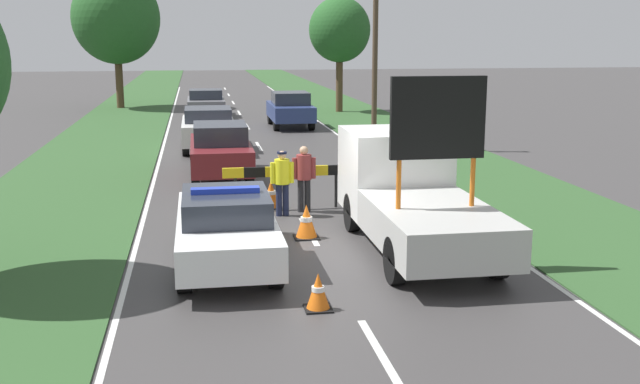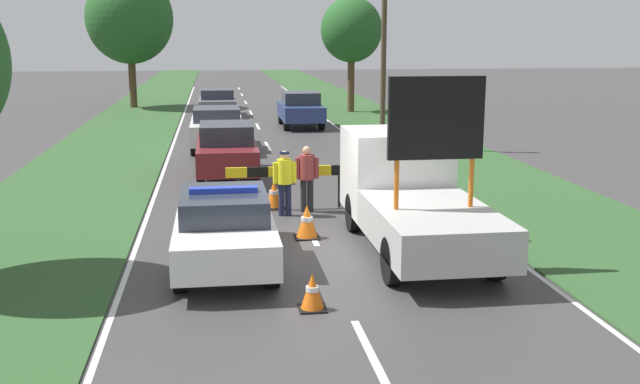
% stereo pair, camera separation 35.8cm
% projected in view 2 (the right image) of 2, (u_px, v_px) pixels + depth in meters
% --- Properties ---
extents(ground_plane, '(160.00, 160.00, 0.00)m').
position_uv_depth(ground_plane, '(319.00, 249.00, 15.09)').
color(ground_plane, '#3D3A3A').
extents(lane_markings, '(7.44, 69.06, 0.01)m').
position_uv_depth(lane_markings, '(267.00, 144.00, 29.67)').
color(lane_markings, silver).
rests_on(lane_markings, ground).
extents(grass_verge_left, '(4.49, 120.00, 0.03)m').
position_uv_depth(grass_verge_left, '(125.00, 131.00, 33.65)').
color(grass_verge_left, '#2D5128').
rests_on(grass_verge_left, ground).
extents(grass_verge_right, '(4.49, 120.00, 0.03)m').
position_uv_depth(grass_verge_right, '(386.00, 127.00, 35.29)').
color(grass_verge_right, '#2D5128').
rests_on(grass_verge_right, ground).
extents(police_car, '(1.79, 4.68, 1.51)m').
position_uv_depth(police_car, '(224.00, 226.00, 13.96)').
color(police_car, white).
rests_on(police_car, ground).
extents(work_truck, '(2.10, 5.83, 3.53)m').
position_uv_depth(work_truck, '(410.00, 192.00, 15.22)').
color(work_truck, white).
rests_on(work_truck, ground).
extents(road_barrier, '(3.13, 0.08, 1.07)m').
position_uv_depth(road_barrier, '(289.00, 174.00, 18.46)').
color(road_barrier, black).
rests_on(road_barrier, ground).
extents(police_officer, '(0.56, 0.36, 1.57)m').
position_uv_depth(police_officer, '(285.00, 177.00, 17.75)').
color(police_officer, '#191E38').
rests_on(police_officer, ground).
extents(pedestrian_civilian, '(0.58, 0.37, 1.62)m').
position_uv_depth(pedestrian_civilian, '(307.00, 173.00, 18.15)').
color(pedestrian_civilian, '#232326').
rests_on(pedestrian_civilian, ground).
extents(traffic_cone_near_police, '(0.51, 0.51, 0.69)m').
position_uv_depth(traffic_cone_near_police, '(274.00, 194.00, 18.69)').
color(traffic_cone_near_police, black).
rests_on(traffic_cone_near_police, ground).
extents(traffic_cone_centre_front, '(0.43, 0.43, 0.60)m').
position_uv_depth(traffic_cone_centre_front, '(312.00, 292.00, 11.73)').
color(traffic_cone_centre_front, black).
rests_on(traffic_cone_centre_front, ground).
extents(traffic_cone_near_truck, '(0.41, 0.41, 0.57)m').
position_uv_depth(traffic_cone_near_truck, '(209.00, 197.00, 18.61)').
color(traffic_cone_near_truck, black).
rests_on(traffic_cone_near_truck, ground).
extents(traffic_cone_behind_barrier, '(0.53, 0.53, 0.73)m').
position_uv_depth(traffic_cone_behind_barrier, '(307.00, 221.00, 15.89)').
color(traffic_cone_behind_barrier, black).
rests_on(traffic_cone_behind_barrier, ground).
extents(traffic_cone_lane_edge, '(0.43, 0.43, 0.59)m').
position_uv_depth(traffic_cone_lane_edge, '(231.00, 204.00, 17.82)').
color(traffic_cone_lane_edge, black).
rests_on(traffic_cone_lane_edge, ground).
extents(queued_car_wagon_maroon, '(1.76, 4.48, 1.66)m').
position_uv_depth(queued_car_wagon_maroon, '(227.00, 150.00, 22.55)').
color(queued_car_wagon_maroon, maroon).
rests_on(queued_car_wagon_maroon, ground).
extents(queued_car_van_white, '(1.93, 4.52, 1.59)m').
position_uv_depth(queued_car_van_white, '(217.00, 127.00, 28.19)').
color(queued_car_van_white, silver).
rests_on(queued_car_van_white, ground).
extents(queued_car_hatch_blue, '(1.86, 4.27, 1.65)m').
position_uv_depth(queued_car_hatch_blue, '(301.00, 109.00, 35.11)').
color(queued_car_hatch_blue, navy).
rests_on(queued_car_hatch_blue, ground).
extents(queued_car_suv_grey, '(1.92, 3.91, 1.44)m').
position_uv_depth(queued_car_suv_grey, '(217.00, 102.00, 39.72)').
color(queued_car_suv_grey, slate).
rests_on(queued_car_suv_grey, ground).
extents(roadside_tree_near_right, '(3.39, 3.39, 6.32)m').
position_uv_depth(roadside_tree_near_right, '(351.00, 30.00, 41.18)').
color(roadside_tree_near_right, '#4C3823').
rests_on(roadside_tree_near_right, ground).
extents(roadside_tree_mid_left, '(5.05, 5.05, 7.88)m').
position_uv_depth(roadside_tree_mid_left, '(129.00, 18.00, 43.58)').
color(roadside_tree_mid_left, '#4C3823').
rests_on(roadside_tree_mid_left, ground).
extents(utility_pole, '(1.20, 0.20, 7.86)m').
position_uv_depth(utility_pole, '(384.00, 41.00, 27.40)').
color(utility_pole, '#473828').
rests_on(utility_pole, ground).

